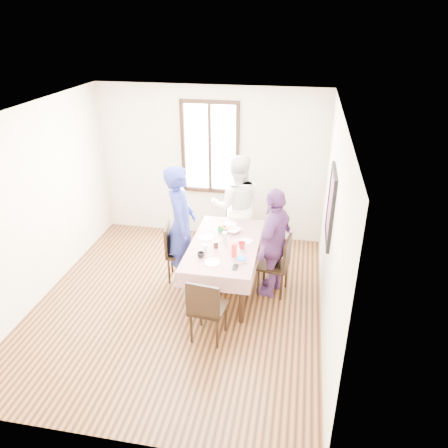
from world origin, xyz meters
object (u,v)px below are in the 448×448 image
(person_left, at_px, (181,225))
(person_far, at_px, (237,206))
(dining_table, at_px, (225,266))
(chair_near, at_px, (208,307))
(chair_far, at_px, (237,228))
(chair_right, at_px, (273,265))
(chair_left, at_px, (181,252))
(person_right, at_px, (273,243))

(person_left, bearing_deg, person_far, -47.15)
(dining_table, distance_m, person_left, 0.89)
(chair_near, bearing_deg, chair_far, 97.51)
(dining_table, xyz_separation_m, chair_right, (0.71, 0.05, 0.08))
(dining_table, xyz_separation_m, chair_left, (-0.71, 0.15, 0.08))
(chair_near, bearing_deg, chair_right, 66.02)
(chair_left, distance_m, chair_right, 1.43)
(dining_table, distance_m, chair_far, 1.11)
(chair_right, bearing_deg, chair_far, 42.39)
(dining_table, height_order, person_far, person_far)
(chair_left, relative_size, chair_right, 1.00)
(chair_far, bearing_deg, person_far, 87.82)
(chair_far, bearing_deg, person_left, 52.00)
(person_left, relative_size, person_right, 1.12)
(chair_left, distance_m, person_right, 1.45)
(person_left, xyz_separation_m, person_right, (1.38, -0.10, -0.10))
(chair_right, bearing_deg, chair_near, 157.04)
(chair_left, relative_size, person_left, 0.49)
(chair_near, relative_size, person_right, 0.55)
(chair_far, distance_m, person_right, 1.32)
(person_left, height_order, person_right, person_left)
(dining_table, relative_size, chair_right, 1.77)
(dining_table, height_order, chair_right, chair_right)
(chair_far, relative_size, person_left, 0.49)
(chair_right, distance_m, chair_near, 1.36)
(chair_left, xyz_separation_m, chair_far, (0.71, 0.96, 0.00))
(chair_right, distance_m, person_far, 1.33)
(dining_table, relative_size, person_left, 0.88)
(chair_right, relative_size, person_far, 0.52)
(chair_near, relative_size, person_left, 0.49)
(chair_left, height_order, chair_far, same)
(person_far, bearing_deg, chair_left, 44.41)
(person_left, height_order, person_far, person_left)
(chair_left, xyz_separation_m, chair_near, (0.71, -1.26, 0.00))
(person_far, height_order, person_right, person_far)
(person_far, bearing_deg, chair_near, 81.55)
(chair_far, relative_size, person_far, 0.52)
(person_far, bearing_deg, person_left, 45.15)
(chair_far, height_order, person_far, person_far)
(chair_right, distance_m, person_left, 1.48)
(person_right, bearing_deg, person_left, -74.55)
(chair_near, bearing_deg, chair_left, 126.91)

